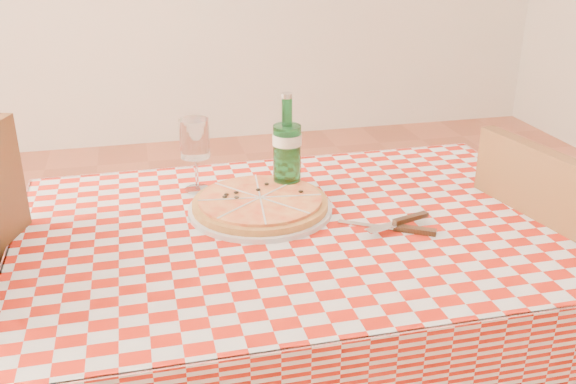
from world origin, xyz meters
name	(u,v)px	position (x,y,z in m)	size (l,w,h in m)	color
dining_table	(302,262)	(0.00, 0.00, 0.66)	(1.20, 0.80, 0.75)	brown
tablecloth	(302,226)	(0.00, 0.00, 0.75)	(1.30, 0.90, 0.01)	#A9170A
chair_near	(554,290)	(0.66, -0.07, 0.53)	(0.48, 0.48, 0.92)	brown
pizza_plate	(260,203)	(-0.08, 0.10, 0.78)	(0.35, 0.35, 0.05)	#B8813D
water_bottle	(287,144)	(0.01, 0.19, 0.89)	(0.07, 0.07, 0.26)	#175E28
wine_glass	(196,156)	(-0.21, 0.27, 0.85)	(0.08, 0.08, 0.19)	white
cutlery	(394,225)	(0.20, -0.08, 0.77)	(0.24, 0.20, 0.03)	silver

